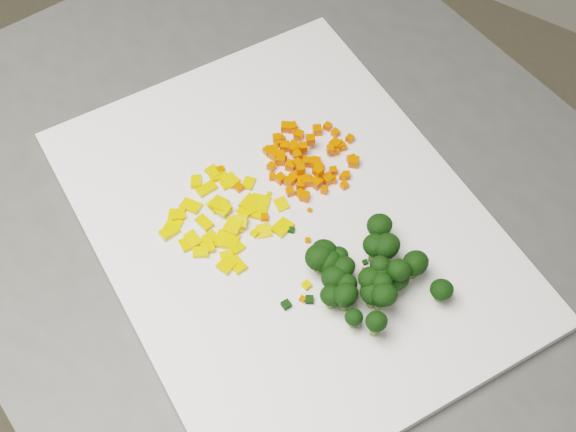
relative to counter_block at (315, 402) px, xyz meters
The scene contains 152 objects.
counter_block is the anchor object (origin of this frame).
cutting_board 0.46m from the counter_block, behind, with size 0.48×0.37×0.01m, color white.
carrot_pile 0.49m from the counter_block, 131.42° to the left, with size 0.11×0.11×0.03m, color #EE4802, non-canonical shape.
pepper_pile 0.48m from the counter_block, 163.54° to the right, with size 0.12×0.12×0.02m, color #F1B20C, non-canonical shape.
broccoli_pile 0.50m from the counter_block, 17.29° to the right, with size 0.13×0.13×0.06m, color black, non-canonical shape.
carrot_cube_0 0.49m from the counter_block, 134.50° to the left, with size 0.01×0.01×0.01m, color #EE4802.
carrot_cube_1 0.48m from the counter_block, 112.78° to the left, with size 0.01×0.01×0.01m, color #EE4802.
carrot_cube_2 0.48m from the counter_block, 127.21° to the left, with size 0.01×0.01×0.01m, color #EE4802.
carrot_cube_3 0.47m from the counter_block, 108.62° to the left, with size 0.01×0.01×0.01m, color #EE4802.
carrot_cube_4 0.49m from the counter_block, 139.39° to the left, with size 0.01×0.01×0.01m, color #EE4802.
carrot_cube_5 0.49m from the counter_block, 119.45° to the left, with size 0.01×0.01×0.01m, color #EE4802.
carrot_cube_6 0.49m from the counter_block, 120.72° to the left, with size 0.01×0.01×0.01m, color #EE4802.
carrot_cube_7 0.48m from the counter_block, 142.92° to the left, with size 0.01×0.01×0.01m, color #EE4802.
carrot_cube_8 0.48m from the counter_block, 149.27° to the left, with size 0.01×0.01×0.01m, color #EE4802.
carrot_cube_9 0.47m from the counter_block, 146.32° to the left, with size 0.01×0.01×0.01m, color #EE4802.
carrot_cube_10 0.48m from the counter_block, 136.21° to the left, with size 0.01×0.01×0.01m, color #EE4802.
carrot_cube_11 0.47m from the counter_block, 121.05° to the left, with size 0.01×0.01×0.01m, color #EE4802.
carrot_cube_12 0.49m from the counter_block, 136.11° to the left, with size 0.01×0.01×0.01m, color #EE4802.
carrot_cube_13 0.48m from the counter_block, 139.36° to the left, with size 0.01×0.01×0.01m, color #EE4802.
carrot_cube_14 0.49m from the counter_block, 134.26° to the left, with size 0.01×0.01×0.01m, color #EE4802.
carrot_cube_15 0.47m from the counter_block, 130.63° to the left, with size 0.01×0.01×0.01m, color #EE4802.
carrot_cube_16 0.48m from the counter_block, 151.36° to the left, with size 0.01×0.01×0.01m, color #EE4802.
carrot_cube_17 0.49m from the counter_block, 139.25° to the left, with size 0.01×0.01×0.01m, color #EE4802.
carrot_cube_18 0.47m from the counter_block, 151.00° to the left, with size 0.01×0.01×0.01m, color #EE4802.
carrot_cube_19 0.47m from the counter_block, 124.41° to the left, with size 0.01×0.01×0.01m, color #EE4802.
carrot_cube_20 0.48m from the counter_block, 148.10° to the left, with size 0.01×0.01×0.01m, color #EE4802.
carrot_cube_21 0.49m from the counter_block, 135.98° to the left, with size 0.01×0.01×0.01m, color #EE4802.
carrot_cube_22 0.49m from the counter_block, 117.19° to the left, with size 0.01×0.01×0.01m, color #EE4802.
carrot_cube_23 0.48m from the counter_block, 129.91° to the left, with size 0.01×0.01×0.01m, color #EE4802.
carrot_cube_24 0.48m from the counter_block, 130.60° to the left, with size 0.01×0.01×0.01m, color #EE4802.
carrot_cube_25 0.47m from the counter_block, 155.80° to the left, with size 0.01×0.01×0.01m, color #EE4802.
carrot_cube_26 0.49m from the counter_block, 129.80° to the left, with size 0.01×0.01×0.01m, color #EE4802.
carrot_cube_27 0.48m from the counter_block, 128.65° to the left, with size 0.01×0.01×0.01m, color #EE4802.
carrot_cube_28 0.48m from the counter_block, 114.41° to the left, with size 0.01×0.01×0.01m, color #EE4802.
carrot_cube_29 0.48m from the counter_block, 106.24° to the left, with size 0.01×0.01×0.01m, color #EE4802.
carrot_cube_30 0.48m from the counter_block, 110.08° to the left, with size 0.01×0.01×0.01m, color #EE4802.
carrot_cube_31 0.47m from the counter_block, 106.27° to the left, with size 0.01×0.01×0.01m, color #EE4802.
carrot_cube_32 0.48m from the counter_block, 104.71° to the left, with size 0.01×0.01×0.01m, color #EE4802.
carrot_cube_33 0.48m from the counter_block, 149.54° to the left, with size 0.01×0.01×0.01m, color #EE4802.
carrot_cube_34 0.48m from the counter_block, 138.05° to the left, with size 0.01×0.01×0.01m, color #EE4802.
carrot_cube_35 0.49m from the counter_block, 125.49° to the left, with size 0.01×0.01×0.01m, color #EE4802.
carrot_cube_36 0.48m from the counter_block, 155.21° to the left, with size 0.01×0.01×0.01m, color #EE4802.
carrot_cube_37 0.47m from the counter_block, 116.56° to the left, with size 0.01×0.01×0.01m, color #EE4802.
carrot_cube_38 0.49m from the counter_block, 138.77° to the left, with size 0.01×0.01×0.01m, color #EE4802.
carrot_cube_39 0.49m from the counter_block, 144.40° to the left, with size 0.01×0.01×0.01m, color #EE4802.
carrot_cube_40 0.47m from the counter_block, 144.33° to the left, with size 0.01×0.01×0.01m, color #EE4802.
carrot_cube_41 0.48m from the counter_block, 154.78° to the left, with size 0.01×0.01×0.01m, color #EE4802.
carrot_cube_42 0.47m from the counter_block, 142.15° to the left, with size 0.01×0.01×0.01m, color #EE4802.
carrot_cube_43 0.48m from the counter_block, 116.82° to the left, with size 0.01×0.01×0.01m, color #EE4802.
carrot_cube_44 0.47m from the counter_block, 146.57° to the left, with size 0.01×0.01×0.01m, color #EE4802.
carrot_cube_45 0.48m from the counter_block, 147.19° to the left, with size 0.01×0.01×0.01m, color #EE4802.
carrot_cube_46 0.47m from the counter_block, 134.61° to the left, with size 0.01×0.01×0.01m, color #EE4802.
carrot_cube_47 0.48m from the counter_block, 116.80° to the left, with size 0.01×0.01×0.01m, color #EE4802.
carrot_cube_48 0.47m from the counter_block, 106.99° to the left, with size 0.01×0.01×0.01m, color #EE4802.
carrot_cube_49 0.48m from the counter_block, 128.11° to the left, with size 0.01×0.01×0.01m, color #EE4802.
carrot_cube_50 0.48m from the counter_block, 140.88° to the left, with size 0.01×0.01×0.01m, color #EE4802.
carrot_cube_51 0.47m from the counter_block, 116.88° to the left, with size 0.01×0.01×0.01m, color #EE4802.
carrot_cube_52 0.48m from the counter_block, 141.00° to the left, with size 0.01×0.01×0.01m, color #EE4802.
carrot_cube_53 0.47m from the counter_block, 146.59° to the left, with size 0.01×0.01×0.01m, color #EE4802.
carrot_cube_54 0.47m from the counter_block, 139.04° to the left, with size 0.01×0.01×0.01m, color #EE4802.
carrot_cube_55 0.47m from the counter_block, 148.78° to the left, with size 0.01×0.01×0.01m, color #EE4802.
carrot_cube_56 0.49m from the counter_block, 139.37° to the left, with size 0.01×0.01×0.01m, color #EE4802.
carrot_cube_57 0.48m from the counter_block, 143.12° to the left, with size 0.01×0.01×0.01m, color #EE4802.
carrot_cube_58 0.48m from the counter_block, 142.42° to the left, with size 0.01×0.01×0.01m, color #EE4802.
carrot_cube_59 0.48m from the counter_block, 148.57° to the left, with size 0.01×0.01×0.01m, color #EE4802.
carrot_cube_60 0.49m from the counter_block, 144.93° to the left, with size 0.01×0.01×0.01m, color #EE4802.
carrot_cube_61 0.48m from the counter_block, 158.41° to the left, with size 0.01×0.01×0.01m, color #EE4802.
carrot_cube_62 0.48m from the counter_block, 144.54° to the left, with size 0.01×0.01×0.01m, color #EE4802.
carrot_cube_63 0.49m from the counter_block, 142.19° to the left, with size 0.01×0.01×0.01m, color #EE4802.
pepper_chunk_0 0.48m from the counter_block, 155.97° to the right, with size 0.02×0.02×0.00m, color #F1B20C.
pepper_chunk_1 0.49m from the counter_block, behind, with size 0.02×0.01×0.00m, color #F1B20C.
pepper_chunk_2 0.49m from the counter_block, 158.84° to the right, with size 0.02×0.01×0.01m, color #F1B20C.
pepper_chunk_3 0.48m from the counter_block, behind, with size 0.02×0.02×0.00m, color #F1B20C.
pepper_chunk_4 0.47m from the counter_block, behind, with size 0.02×0.02×0.01m, color #F1B20C.
pepper_chunk_5 0.48m from the counter_block, 148.15° to the right, with size 0.02×0.02×0.00m, color #F1B20C.
pepper_chunk_6 0.48m from the counter_block, 167.89° to the right, with size 0.02×0.02×0.00m, color #F1B20C.
pepper_chunk_7 0.49m from the counter_block, 154.20° to the right, with size 0.02×0.02×0.00m, color #F1B20C.
pepper_chunk_8 0.48m from the counter_block, 146.67° to the right, with size 0.02×0.02×0.00m, color #F1B20C.
pepper_chunk_9 0.49m from the counter_block, 164.28° to the right, with size 0.02×0.01×0.00m, color #F1B20C.
pepper_chunk_10 0.49m from the counter_block, 146.49° to the right, with size 0.02×0.02×0.00m, color #F1B20C.
pepper_chunk_11 0.48m from the counter_block, 157.15° to the right, with size 0.02×0.01×0.00m, color #F1B20C.
pepper_chunk_12 0.48m from the counter_block, 131.68° to the right, with size 0.02×0.02×0.00m, color #F1B20C.
pepper_chunk_13 0.47m from the counter_block, 156.98° to the right, with size 0.02×0.01×0.00m, color #F1B20C.
pepper_chunk_14 0.48m from the counter_block, 148.23° to the right, with size 0.02×0.01×0.00m, color #F1B20C.
pepper_chunk_15 0.49m from the counter_block, behind, with size 0.01×0.02×0.00m, color #F1B20C.
pepper_chunk_16 0.48m from the counter_block, 141.40° to the right, with size 0.02×0.01×0.00m, color #F1B20C.
pepper_chunk_17 0.48m from the counter_block, behind, with size 0.02×0.01×0.00m, color #F1B20C.
pepper_chunk_18 0.49m from the counter_block, 159.06° to the right, with size 0.02×0.01×0.00m, color #F1B20C.
pepper_chunk_19 0.48m from the counter_block, 159.95° to the right, with size 0.01×0.01×0.00m, color #F1B20C.
pepper_chunk_20 0.47m from the counter_block, 143.39° to the right, with size 0.01×0.02×0.00m, color #F1B20C.
pepper_chunk_21 0.48m from the counter_block, 165.62° to the right, with size 0.01×0.01×0.00m, color #F1B20C.
pepper_chunk_22 0.47m from the counter_block, 130.65° to the right, with size 0.02×0.01×0.00m, color #F1B20C.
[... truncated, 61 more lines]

